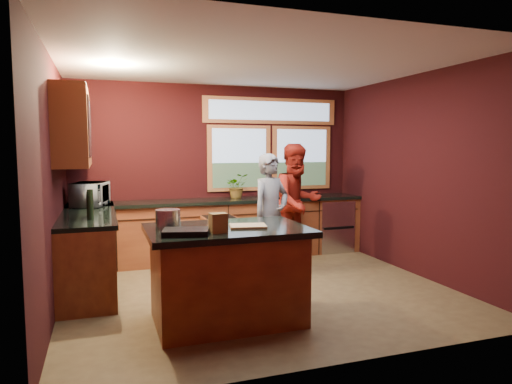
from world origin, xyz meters
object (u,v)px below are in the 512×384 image
person_grey (271,214)px  cutting_board (248,226)px  person_red (297,202)px  stock_pot (168,219)px  island (227,274)px

person_grey → cutting_board: bearing=-140.7°
person_grey → person_red: person_red is taller
stock_pot → person_red: bearing=41.0°
cutting_board → stock_pot: 0.78m
person_grey → stock_pot: bearing=-162.3°
cutting_board → person_red: bearing=55.4°
island → stock_pot: stock_pot is taller
person_grey → person_red: (0.65, 0.60, 0.07)m
island → person_grey: 1.82m
island → cutting_board: (0.20, -0.05, 0.48)m
island → cutting_board: size_ratio=4.43×
person_red → stock_pot: size_ratio=7.42×
cutting_board → stock_pot: stock_pot is taller
island → person_grey: (1.01, 1.48, 0.34)m
person_red → stock_pot: bearing=-151.6°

